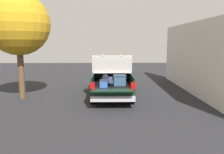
{
  "coord_description": "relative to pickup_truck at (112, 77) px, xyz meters",
  "views": [
    {
      "loc": [
        -12.36,
        0.2,
        2.88
      ],
      "look_at": [
        -0.6,
        0.0,
        1.1
      ],
      "focal_mm": 37.06,
      "sensor_mm": 36.0,
      "label": 1
    }
  ],
  "objects": [
    {
      "name": "ground_plane",
      "position": [
        -0.35,
        0.0,
        -0.96
      ],
      "size": [
        40.0,
        40.0,
        0.0
      ],
      "primitive_type": "plane",
      "color": "#262628"
    },
    {
      "name": "pickup_truck",
      "position": [
        0.0,
        0.0,
        0.0
      ],
      "size": [
        6.05,
        2.06,
        2.23
      ],
      "color": "black",
      "rests_on": "ground_plane"
    },
    {
      "name": "building_facade",
      "position": [
        0.22,
        -4.65,
        1.04
      ],
      "size": [
        10.88,
        0.36,
        3.99
      ],
      "primitive_type": "cube",
      "color": "silver",
      "rests_on": "ground_plane"
    },
    {
      "name": "tree_background",
      "position": [
        -1.01,
        4.62,
        2.79
      ],
      "size": [
        3.1,
        3.1,
        5.32
      ],
      "color": "brown",
      "rests_on": "ground_plane"
    }
  ]
}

